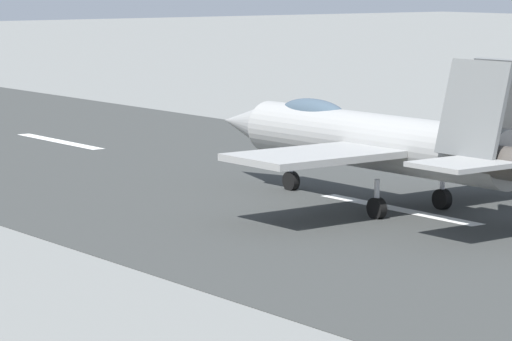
% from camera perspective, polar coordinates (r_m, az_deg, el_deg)
% --- Properties ---
extents(ground_plane, '(400.00, 400.00, 0.00)m').
position_cam_1_polar(ground_plane, '(49.41, 5.85, -1.62)').
color(ground_plane, slate).
extents(runway_strip, '(240.00, 26.00, 0.02)m').
position_cam_1_polar(runway_strip, '(49.40, 5.86, -1.62)').
color(runway_strip, '#363836').
rests_on(runway_strip, ground).
extents(fighter_jet, '(17.28, 13.29, 5.70)m').
position_cam_1_polar(fighter_jet, '(49.44, 4.99, 1.31)').
color(fighter_jet, gray).
rests_on(fighter_jet, ground).
extents(marker_cone_mid, '(0.44, 0.44, 0.55)m').
position_cam_1_polar(marker_cone_mid, '(63.79, 7.91, 0.81)').
color(marker_cone_mid, orange).
rests_on(marker_cone_mid, ground).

